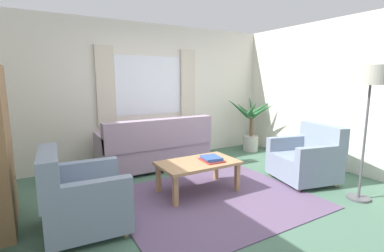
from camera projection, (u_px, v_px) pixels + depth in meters
ground_plane at (214, 199)px, 3.71m from camera, size 6.24×6.24×0.00m
wall_back at (148, 93)px, 5.41m from camera, size 5.32×0.12×2.60m
wall_right at (342, 95)px, 4.82m from camera, size 0.12×4.40×2.60m
window_with_curtains at (150, 85)px, 5.31m from camera, size 1.98×0.07×1.40m
area_rug at (214, 199)px, 3.70m from camera, size 2.47×2.07×0.01m
couch at (155, 148)px, 4.91m from camera, size 1.90×0.82×0.92m
armchair_left at (80, 198)px, 2.91m from camera, size 0.88×0.90×0.88m
armchair_right at (307, 159)px, 4.33m from camera, size 0.99×1.00×0.88m
coffee_table at (198, 166)px, 3.89m from camera, size 1.10×0.64×0.44m
book_stack_on_table at (211, 159)px, 3.91m from camera, size 0.29×0.34×0.06m
potted_plant at (251, 124)px, 6.10m from camera, size 1.18×1.07×1.21m
standing_lamp at (370, 86)px, 3.46m from camera, size 0.37×0.37×1.74m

